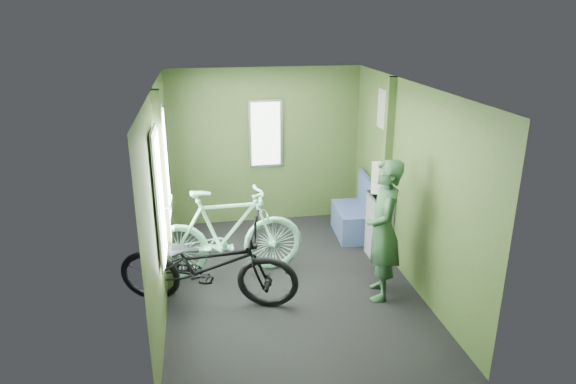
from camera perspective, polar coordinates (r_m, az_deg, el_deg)
name	(u,v)px	position (r m, az deg, el deg)	size (l,w,h in m)	color
room	(286,165)	(5.64, -0.26, 3.00)	(4.00, 4.02, 2.31)	black
bicycle_black	(210,306)	(5.78, -8.71, -12.44)	(0.68, 1.94, 1.02)	black
bicycle_mint	(228,274)	(6.38, -6.70, -9.06)	(0.52, 1.85, 1.11)	#8EDEBB
passenger	(383,230)	(5.66, 10.54, -4.20)	(0.52, 0.70, 1.59)	#284B2F
waste_box	(379,226)	(6.71, 10.09, -3.69)	(0.25, 0.35, 0.86)	slate
bench_seat	(354,218)	(7.36, 7.30, -2.90)	(0.50, 0.84, 0.86)	navy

